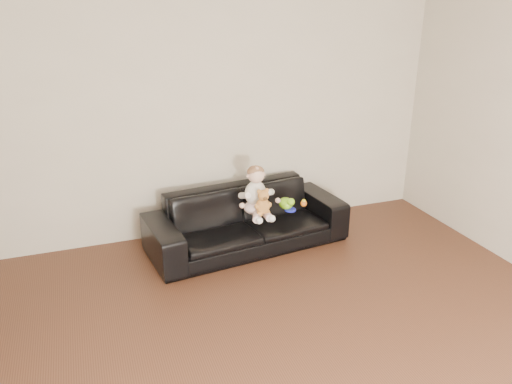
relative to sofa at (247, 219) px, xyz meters
name	(u,v)px	position (x,y,z in m)	size (l,w,h in m)	color
wall_back	(199,108)	(-0.31, 0.50, 1.02)	(5.00, 5.00, 0.00)	beige
sofa	(247,219)	(0.00, 0.00, 0.00)	(1.93, 0.75, 0.56)	black
baby	(256,193)	(0.06, -0.11, 0.30)	(0.35, 0.42, 0.48)	beige
teddy_bear	(263,202)	(0.07, -0.25, 0.26)	(0.16, 0.16, 0.25)	#BE7B36
toy_green	(286,203)	(0.37, -0.08, 0.15)	(0.14, 0.16, 0.11)	#7BCD18
toy_rattle	(304,203)	(0.56, -0.10, 0.12)	(0.07, 0.07, 0.07)	#C45C17
toy_blue_disc	(290,210)	(0.40, -0.14, 0.10)	(0.11, 0.11, 0.02)	#1A20D0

